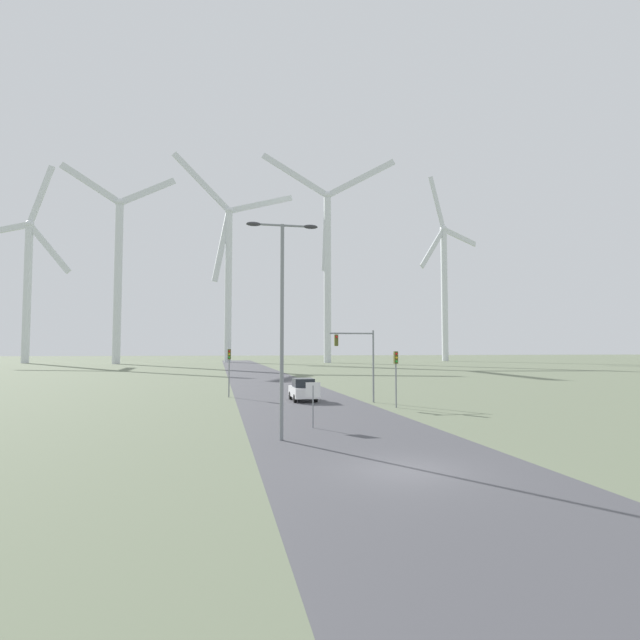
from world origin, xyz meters
The scene contains 13 objects.
ground_plane centered at (0.00, 0.00, 0.00)m, with size 600.00×600.00×0.00m, color #667056.
road_surface centered at (0.00, 48.00, 0.00)m, with size 10.00×240.00×0.01m.
streetlamp centered at (-3.52, 6.52, 6.38)m, with size 3.42×0.32×10.18m.
stop_sign_near centered at (-1.42, 9.76, 1.70)m, with size 0.81×0.07×2.44m.
traffic_light_post_near_left centered at (-5.48, 27.92, 3.07)m, with size 0.28×0.34×4.20m.
traffic_light_post_near_right centered at (6.19, 17.65, 2.97)m, with size 0.28×0.34×4.05m.
traffic_light_mast_overhead centered at (4.42, 21.36, 4.01)m, with size 3.63×0.35×5.70m.
car_approaching centered at (0.36, 23.57, 0.91)m, with size 1.88×4.10×1.83m.
wind_turbine_far_left centered at (-62.24, 144.92, 25.87)m, with size 31.06×7.40×59.51m.
wind_turbine_left centered at (-34.48, 131.90, 27.99)m, with size 30.20×8.22×55.38m.
wind_turbine_center centered at (-3.54, 143.23, 30.29)m, with size 39.04×12.72×64.46m.
wind_turbine_right centered at (26.17, 131.60, 32.05)m, with size 41.13×7.37×64.93m.
wind_turbine_far_right centered at (70.58, 143.83, 28.34)m, with size 28.01×14.05×63.85m.
Camera 1 is at (-6.43, -16.70, 4.23)m, focal length 28.00 mm.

